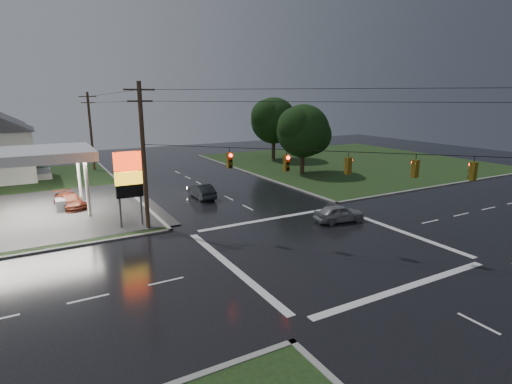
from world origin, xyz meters
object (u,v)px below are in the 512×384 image
pylon_sign (128,177)px  car_crossing (339,213)px  utility_pole_nw (144,155)px  car_pump (70,201)px  utility_pole_n (91,130)px  tree_ne_near (304,131)px  tree_ne_far (275,121)px  car_north (201,191)px

pylon_sign → car_crossing: size_ratio=1.45×
utility_pole_nw → car_pump: 11.58m
utility_pole_n → car_pump: bearing=-103.7°
tree_ne_near → car_pump: bearing=-173.6°
tree_ne_near → tree_ne_far: bearing=75.9°
tree_ne_far → utility_pole_nw: bearing=-137.4°
utility_pole_nw → car_pump: bearing=116.8°
tree_ne_near → tree_ne_far: tree_ne_far is taller
car_crossing → utility_pole_nw: bearing=76.4°
car_north → car_pump: size_ratio=0.95×
tree_ne_far → tree_ne_near: bearing=-104.1°
pylon_sign → car_north: bearing=36.0°
utility_pole_n → car_north: 23.21m
tree_ne_near → car_crossing: (-9.62, -18.31, -4.85)m
tree_ne_near → car_crossing: bearing=-117.7°
tree_ne_near → car_north: size_ratio=2.04×
car_pump → car_north: bearing=-23.9°
utility_pole_nw → car_north: bearing=44.1°
car_north → car_pump: (-11.86, 2.36, -0.05)m
tree_ne_far → car_north: tree_ne_far is taller
tree_ne_near → pylon_sign: bearing=-155.0°
car_north → tree_ne_far: bearing=-137.5°
pylon_sign → utility_pole_nw: (1.00, -1.00, 1.71)m
pylon_sign → utility_pole_n: 27.56m
pylon_sign → tree_ne_far: bearing=40.4°
tree_ne_near → tree_ne_far: size_ratio=0.92×
utility_pole_n → car_pump: size_ratio=2.26×
utility_pole_n → car_pump: (-4.69, -19.20, -4.79)m
car_north → car_crossing: 14.48m
pylon_sign → car_crossing: pylon_sign is taller
pylon_sign → car_north: pylon_sign is taller
pylon_sign → tree_ne_near: 27.23m
utility_pole_nw → tree_ne_near: (23.64, 12.49, -0.16)m
utility_pole_n → tree_ne_far: bearing=-8.5°
tree_ne_near → car_crossing: tree_ne_near is taller
car_north → car_crossing: bearing=118.7°
utility_pole_n → utility_pole_nw: bearing=-90.0°
utility_pole_n → car_north: utility_pole_n is taller
tree_ne_far → car_pump: size_ratio=2.11×
utility_pole_nw → utility_pole_n: utility_pole_nw is taller
utility_pole_n → car_pump: 20.34m
utility_pole_nw → car_pump: (-4.69, 9.30, -5.05)m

